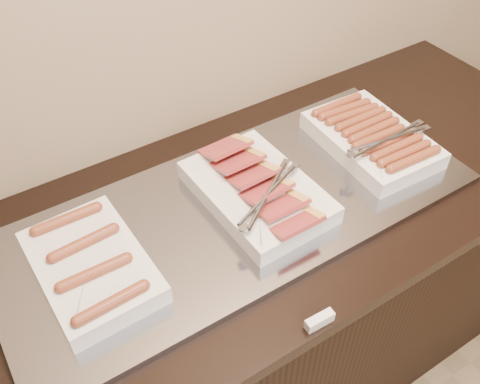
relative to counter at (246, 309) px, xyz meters
name	(u,v)px	position (x,y,z in m)	size (l,w,h in m)	color
counter	(246,309)	(0.00, 0.00, 0.00)	(2.06, 0.76, 0.90)	black
warming_tray	(239,210)	(-0.02, 0.00, 0.46)	(1.20, 0.50, 0.02)	#8F919C
dish_left	(91,266)	(-0.41, 0.00, 0.50)	(0.23, 0.33, 0.07)	silver
dish_center	(258,191)	(0.03, 0.00, 0.50)	(0.27, 0.39, 0.09)	silver
dish_right	(373,138)	(0.41, 0.00, 0.50)	(0.27, 0.36, 0.08)	silver
label_holder	(320,321)	(-0.06, -0.36, 0.46)	(0.07, 0.02, 0.03)	silver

